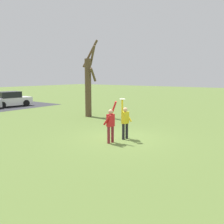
# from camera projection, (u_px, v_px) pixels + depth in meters

# --- Properties ---
(ground_plane) EXTENTS (120.00, 120.00, 0.00)m
(ground_plane) POSITION_uv_depth(u_px,v_px,m) (122.00, 139.00, 12.47)
(ground_plane) COLOR olive
(person_catcher) EXTENTS (0.57, 0.49, 2.08)m
(person_catcher) POSITION_uv_depth(u_px,v_px,m) (125.00, 120.00, 12.28)
(person_catcher) COLOR black
(person_catcher) RESTS_ON ground_plane
(person_defender) EXTENTS (0.59, 0.50, 2.04)m
(person_defender) POSITION_uv_depth(u_px,v_px,m) (111.00, 123.00, 11.56)
(person_defender) COLOR maroon
(person_defender) RESTS_ON ground_plane
(frisbee_disc) EXTENTS (0.29, 0.29, 0.02)m
(frisbee_disc) POSITION_uv_depth(u_px,v_px,m) (122.00, 99.00, 11.96)
(frisbee_disc) COLOR white
(frisbee_disc) RESTS_ON person_catcher
(parked_car_white) EXTENTS (4.30, 2.44, 1.59)m
(parked_car_white) POSITION_uv_depth(u_px,v_px,m) (10.00, 100.00, 25.54)
(parked_car_white) COLOR white
(parked_car_white) RESTS_ON ground_plane
(bare_tree_tall) EXTENTS (1.24, 1.54, 6.06)m
(bare_tree_tall) POSITION_uv_depth(u_px,v_px,m) (89.00, 84.00, 18.96)
(bare_tree_tall) COLOR brown
(bare_tree_tall) RESTS_ON ground_plane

